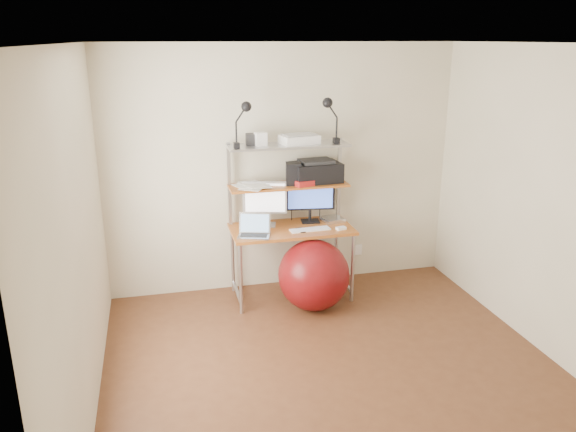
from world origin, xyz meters
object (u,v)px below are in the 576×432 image
object	(u,v)px
monitor_black	(310,198)
laptop	(254,231)
monitor_silver	(265,200)
printer	(316,171)
exercise_ball	(314,275)

from	to	relation	value
monitor_black	laptop	distance (m)	0.72
monitor_silver	printer	world-z (taller)	printer
laptop	printer	distance (m)	0.89
printer	exercise_ball	xyz separation A→B (m)	(-0.15, -0.48, -0.91)
monitor_black	printer	xyz separation A→B (m)	(0.07, 0.02, 0.26)
monitor_black	monitor_silver	bearing A→B (deg)	-171.67
monitor_silver	laptop	xyz separation A→B (m)	(-0.16, -0.27, -0.22)
monitor_silver	monitor_black	world-z (taller)	monitor_black
laptop	printer	world-z (taller)	printer
monitor_black	printer	world-z (taller)	printer
monitor_silver	printer	size ratio (longest dim) A/B	0.97
laptop	exercise_ball	xyz separation A→B (m)	(0.54, -0.18, -0.44)
printer	monitor_silver	bearing A→B (deg)	178.20
monitor_silver	exercise_ball	bearing A→B (deg)	-35.03
printer	laptop	bearing A→B (deg)	-161.28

